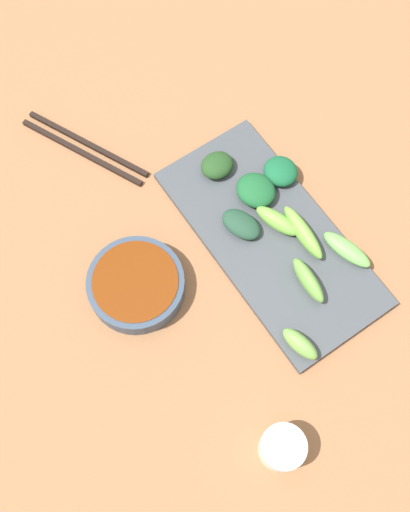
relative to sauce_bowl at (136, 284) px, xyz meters
The scene contains 14 objects.
tabletop 0.12m from the sauce_bowl, 13.83° to the right, with size 2.10×2.10×0.02m, color #976641.
sauce_bowl is the anchor object (origin of this frame).
serving_plate 0.22m from the sauce_bowl, 12.39° to the right, with size 0.18×0.38×0.01m, color #44494E.
broccoli_leafy_0 0.18m from the sauce_bowl, ahead, with size 0.04×0.06×0.02m, color #224731.
broccoli_stalk_1 0.23m from the sauce_bowl, ahead, with size 0.03×0.07×0.03m, color #75B942.
broccoli_leafy_2 0.29m from the sauce_bowl, ahead, with size 0.05×0.05×0.03m, color #175D35.
broccoli_stalk_3 0.25m from the sauce_bowl, 33.46° to the right, with size 0.02×0.08×0.03m, color #6AA443.
broccoli_leafy_4 0.23m from the sauce_bowl, ahead, with size 0.06×0.06×0.03m, color #1B5C2E.
broccoli_leafy_5 0.23m from the sauce_bowl, 24.30° to the left, with size 0.05×0.05×0.03m, color #22461E.
broccoli_stalk_6 0.26m from the sauce_bowl, 16.38° to the right, with size 0.02×0.10×0.03m, color #78BB44.
broccoli_stalk_7 0.25m from the sauce_bowl, 55.30° to the right, with size 0.02×0.06×0.03m, color #70A949.
broccoli_stalk_8 0.32m from the sauce_bowl, 24.46° to the right, with size 0.03×0.08×0.02m, color #6FB655.
chopsticks 0.26m from the sauce_bowl, 77.45° to the left, with size 0.12×0.22×0.01m.
tea_cup 0.31m from the sauce_bowl, 82.75° to the right, with size 0.06×0.06×0.05m, color white.
Camera 1 is at (-0.19, -0.27, 0.88)m, focal length 42.78 mm.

